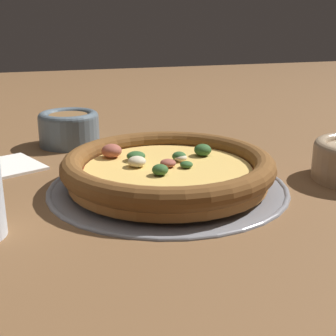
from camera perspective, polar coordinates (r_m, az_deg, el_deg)
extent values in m
plane|color=brown|center=(0.62, 0.00, -2.39)|extent=(3.00, 3.00, 0.00)
cylinder|color=gray|center=(0.62, 0.00, -2.25)|extent=(0.31, 0.31, 0.00)
torus|color=gray|center=(0.62, 0.00, -2.11)|extent=(0.32, 0.32, 0.01)
cylinder|color=#A86B33|center=(0.61, 0.00, -1.01)|extent=(0.26, 0.26, 0.02)
torus|color=brown|center=(0.61, 0.00, 0.43)|extent=(0.28, 0.28, 0.03)
cylinder|color=#B7381E|center=(0.61, 0.00, -0.14)|extent=(0.23, 0.23, 0.00)
cylinder|color=#E5B75B|center=(0.61, 0.00, 0.05)|extent=(0.22, 0.22, 0.00)
ellipsoid|color=#994C3D|center=(0.61, -0.19, 0.61)|extent=(0.02, 0.02, 0.01)
ellipsoid|color=#2D5628|center=(0.61, 2.26, 0.43)|extent=(0.02, 0.02, 0.01)
ellipsoid|color=#2D5628|center=(0.63, 1.36, 1.44)|extent=(0.02, 0.02, 0.01)
ellipsoid|color=#2D5628|center=(0.66, 4.26, 2.22)|extent=(0.03, 0.03, 0.02)
ellipsoid|color=beige|center=(0.63, 1.51, 1.27)|extent=(0.03, 0.03, 0.01)
ellipsoid|color=beige|center=(0.61, -3.82, 0.80)|extent=(0.03, 0.03, 0.01)
ellipsoid|color=#2D5628|center=(0.64, -3.93, 1.46)|extent=(0.03, 0.03, 0.01)
ellipsoid|color=#994C3D|center=(0.65, -6.89, 2.10)|extent=(0.03, 0.03, 0.02)
ellipsoid|color=#2D5628|center=(0.58, -0.97, -0.21)|extent=(0.02, 0.02, 0.01)
cylinder|color=slate|center=(0.84, -11.95, 4.46)|extent=(0.10, 0.10, 0.05)
torus|color=slate|center=(0.83, -12.06, 6.13)|extent=(0.10, 0.10, 0.02)
cylinder|color=brown|center=(0.83, -12.07, 6.27)|extent=(0.07, 0.07, 0.00)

